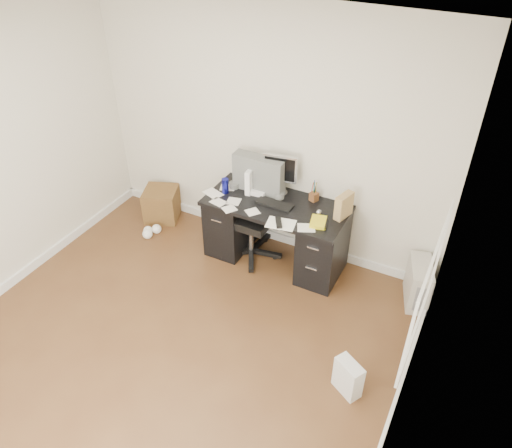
{
  "coord_description": "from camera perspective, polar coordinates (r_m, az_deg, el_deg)",
  "views": [
    {
      "loc": [
        2.09,
        -2.29,
        3.63
      ],
      "look_at": [
        0.29,
        1.2,
        0.78
      ],
      "focal_mm": 35.0,
      "sensor_mm": 36.0,
      "label": 1
    }
  ],
  "objects": [
    {
      "name": "office_chair",
      "position": [
        5.38,
        -0.59,
        1.41
      ],
      "size": [
        0.66,
        0.66,
        1.15
      ],
      "primitive_type": null,
      "rotation": [
        0.0,
        0.0,
        -0.01
      ],
      "color": "#545754",
      "rests_on": "ground"
    },
    {
      "name": "desk_printer",
      "position": [
        5.83,
        -3.05,
        -1.41
      ],
      "size": [
        0.38,
        0.34,
        0.19
      ],
      "primitive_type": "cube",
      "rotation": [
        0.0,
        0.0,
        0.24
      ],
      "color": "slate",
      "rests_on": "ground"
    },
    {
      "name": "computer_mouse",
      "position": [
        5.06,
        7.19,
        1.32
      ],
      "size": [
        0.07,
        0.07,
        0.06
      ],
      "primitive_type": "sphere",
      "rotation": [
        0.0,
        0.0,
        0.18
      ],
      "color": "silver",
      "rests_on": "desk"
    },
    {
      "name": "pc_tower",
      "position": [
        5.27,
        18.04,
        -6.45
      ],
      "size": [
        0.32,
        0.5,
        0.46
      ],
      "primitive_type": "cube",
      "rotation": [
        0.0,
        0.0,
        0.29
      ],
      "color": "#AEA99D",
      "rests_on": "ground"
    },
    {
      "name": "keyboard",
      "position": [
        5.18,
        2.16,
        2.3
      ],
      "size": [
        0.39,
        0.14,
        0.02
      ],
      "primitive_type": "cube",
      "rotation": [
        0.0,
        0.0,
        -0.02
      ],
      "color": "black",
      "rests_on": "desk"
    },
    {
      "name": "travel_mug",
      "position": [
        5.35,
        -3.54,
        4.37
      ],
      "size": [
        0.09,
        0.09,
        0.17
      ],
      "primitive_type": "cylinder",
      "rotation": [
        0.0,
        0.0,
        0.25
      ],
      "color": "navy",
      "rests_on": "desk"
    },
    {
      "name": "room_shell",
      "position": [
        3.68,
        -12.08,
        2.64
      ],
      "size": [
        4.02,
        4.02,
        2.71
      ],
      "color": "beige",
      "rests_on": "ground"
    },
    {
      "name": "ground",
      "position": [
        4.78,
        -10.09,
        -14.28
      ],
      "size": [
        4.0,
        4.0,
        0.0
      ],
      "primitive_type": "plane",
      "color": "#4E2E19",
      "rests_on": "ground"
    },
    {
      "name": "paper_remote",
      "position": [
        4.91,
        2.86,
        0.13
      ],
      "size": [
        0.32,
        0.27,
        0.02
      ],
      "primitive_type": null,
      "rotation": [
        0.0,
        0.0,
        0.18
      ],
      "color": "white",
      "rests_on": "desk"
    },
    {
      "name": "loose_papers",
      "position": [
        5.24,
        0.12,
        2.61
      ],
      "size": [
        1.1,
        0.6,
        0.0
      ],
      "primitive_type": null,
      "color": "white",
      "rests_on": "desk"
    },
    {
      "name": "lcd_monitor",
      "position": [
        5.25,
        2.75,
        5.67
      ],
      "size": [
        0.4,
        0.27,
        0.47
      ],
      "primitive_type": null,
      "rotation": [
        0.0,
        0.0,
        0.16
      ],
      "color": "silver",
      "rests_on": "desk"
    },
    {
      "name": "yellow_book",
      "position": [
        4.94,
        7.2,
        0.23
      ],
      "size": [
        0.2,
        0.24,
        0.04
      ],
      "primitive_type": "cube",
      "rotation": [
        0.0,
        0.0,
        0.22
      ],
      "color": "yellow",
      "rests_on": "desk"
    },
    {
      "name": "pen_cup",
      "position": [
        5.22,
        6.68,
        3.73
      ],
      "size": [
        0.12,
        0.12,
        0.23
      ],
      "primitive_type": null,
      "rotation": [
        0.0,
        0.0,
        -0.38
      ],
      "color": "brown",
      "rests_on": "desk"
    },
    {
      "name": "magazine_file",
      "position": [
        5.01,
        10.01,
        2.07
      ],
      "size": [
        0.16,
        0.24,
        0.26
      ],
      "primitive_type": "cube",
      "rotation": [
        0.0,
        0.0,
        -0.27
      ],
      "color": "#9E7C4C",
      "rests_on": "desk"
    },
    {
      "name": "shopping_bag",
      "position": [
        4.4,
        10.48,
        -16.85
      ],
      "size": [
        0.3,
        0.28,
        0.34
      ],
      "primitive_type": "cube",
      "rotation": [
        0.0,
        0.0,
        -0.53
      ],
      "color": "silver",
      "rests_on": "ground"
    },
    {
      "name": "white_binder",
      "position": [
        5.35,
        -0.53,
        5.12
      ],
      "size": [
        0.13,
        0.25,
        0.28
      ],
      "primitive_type": "cube",
      "rotation": [
        0.0,
        0.0,
        0.09
      ],
      "color": "white",
      "rests_on": "desk"
    },
    {
      "name": "wicker_basket",
      "position": [
        6.3,
        -10.73,
        2.27
      ],
      "size": [
        0.51,
        0.51,
        0.39
      ],
      "primitive_type": "cube",
      "rotation": [
        0.0,
        0.0,
        0.38
      ],
      "color": "#4C2C17",
      "rests_on": "ground"
    },
    {
      "name": "desk",
      "position": [
        5.4,
        2.25,
        -0.77
      ],
      "size": [
        1.5,
        0.7,
        0.75
      ],
      "color": "black",
      "rests_on": "ground"
    }
  ]
}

